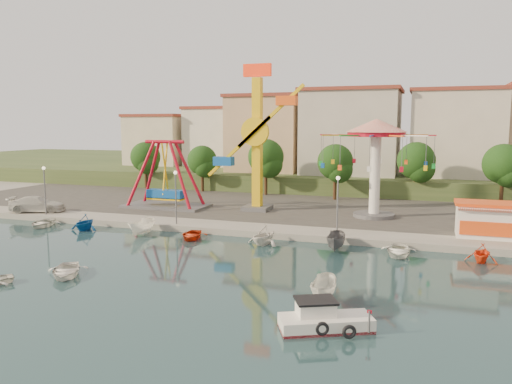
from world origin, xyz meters
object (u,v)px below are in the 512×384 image
at_px(wave_swinger, 376,146).
at_px(van, 37,204).
at_px(kamikaze_tower, 260,142).
at_px(rowboat_a, 66,271).
at_px(pirate_ship_ride, 165,176).
at_px(cabin_motorboat, 324,321).
at_px(skiff, 324,290).

xyz_separation_m(wave_swinger, van, (-36.27, -9.16, -6.72)).
distance_m(kamikaze_tower, van, 26.09).
height_order(rowboat_a, van, van).
xyz_separation_m(pirate_ship_ride, wave_swinger, (24.16, 1.53, 3.80)).
distance_m(kamikaze_tower, cabin_motorboat, 33.29).
xyz_separation_m(pirate_ship_ride, van, (-12.11, -7.63, -2.92)).
height_order(pirate_ship_ride, kamikaze_tower, kamikaze_tower).
xyz_separation_m(pirate_ship_ride, skiff, (23.89, -24.06, -3.69)).
relative_size(kamikaze_tower, cabin_motorboat, 3.32).
bearing_deg(skiff, kamikaze_tower, 114.81).
distance_m(pirate_ship_ride, wave_swinger, 24.51).
height_order(rowboat_a, skiff, skiff).
bearing_deg(rowboat_a, wave_swinger, 25.44).
relative_size(kamikaze_tower, rowboat_a, 4.37).
height_order(cabin_motorboat, skiff, cabin_motorboat).
height_order(wave_swinger, skiff, wave_swinger).
bearing_deg(kamikaze_tower, rowboat_a, -101.28).
relative_size(rowboat_a, skiff, 1.04).
bearing_deg(kamikaze_tower, cabin_motorboat, -65.72).
bearing_deg(cabin_motorboat, pirate_ship_ride, 105.15).
xyz_separation_m(kamikaze_tower, rowboat_a, (-5.25, -26.31, -8.04)).
distance_m(rowboat_a, skiff, 17.76).
height_order(wave_swinger, rowboat_a, wave_swinger).
bearing_deg(wave_swinger, van, -165.83).
xyz_separation_m(skiff, van, (-35.99, 16.43, 0.78)).
height_order(pirate_ship_ride, rowboat_a, pirate_ship_ride).
relative_size(pirate_ship_ride, skiff, 2.76).
distance_m(skiff, van, 39.58).
bearing_deg(skiff, van, 154.06).
bearing_deg(cabin_motorboat, rowboat_a, 144.25).
distance_m(rowboat_a, van, 25.22).
bearing_deg(pirate_ship_ride, wave_swinger, 3.62).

